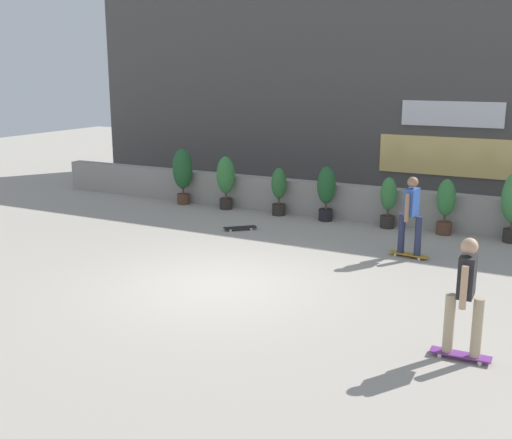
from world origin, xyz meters
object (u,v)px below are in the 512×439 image
Objects in this scene: skater_mid_plaza at (466,293)px; potted_plant_5 at (446,204)px; skater_foreground at (411,213)px; skateboard_near_camera at (240,228)px; potted_plant_2 at (279,189)px; potted_plant_4 at (388,200)px; potted_plant_0 at (183,172)px; potted_plant_1 at (226,179)px; potted_plant_3 at (326,190)px.

potted_plant_5 is at bearing 103.15° from skater_mid_plaza.
skater_foreground reaches higher than skateboard_near_camera.
potted_plant_2 reaches higher than skateboard_near_camera.
potted_plant_5 reaches higher than potted_plant_4.
potted_plant_0 reaches higher than potted_plant_1.
potted_plant_1 is 4.61m from potted_plant_4.
skater_mid_plaza reaches higher than potted_plant_3.
potted_plant_0 is 3.60m from skateboard_near_camera.
potted_plant_0 is at bearing 180.00° from potted_plant_5.
potted_plant_0 is at bearing 180.00° from potted_plant_1.
potted_plant_0 is 1.28× the size of potted_plant_4.
potted_plant_0 is at bearing 162.60° from skater_foreground.
skateboard_near_camera is at bearing -94.22° from potted_plant_2.
potted_plant_5 is (5.98, 0.00, -0.12)m from potted_plant_1.
skater_foreground is at bearing -4.74° from skateboard_near_camera.
potted_plant_4 is at bearing 0.00° from potted_plant_3.
potted_plant_0 is 0.95× the size of skater_foreground.
skater_foreground reaches higher than potted_plant_5.
potted_plant_4 is (4.61, 0.00, -0.17)m from potted_plant_1.
potted_plant_4 is (2.97, 0.00, -0.02)m from potted_plant_2.
potted_plant_3 is at bearing 140.63° from skater_foreground.
potted_plant_2 is 8.84m from skater_mid_plaza.
potted_plant_1 is 1.05× the size of potted_plant_3.
potted_plant_3 is 8.01m from skater_mid_plaza.
potted_plant_3 is 1.63m from potted_plant_4.
potted_plant_0 is at bearing 180.00° from potted_plant_2.
potted_plant_0 is 4.42m from potted_plant_3.
potted_plant_3 is 0.83× the size of skater_mid_plaza.
skateboard_near_camera is (-3.11, -1.89, -0.62)m from potted_plant_4.
potted_plant_1 is 2.54m from skateboard_near_camera.
potted_plant_0 reaches higher than potted_plant_3.
potted_plant_1 is at bearing -0.00° from potted_plant_0.
skater_foreground is at bearing -17.40° from potted_plant_0.
skateboard_near_camera is (2.93, -1.89, -0.89)m from potted_plant_0.
skateboard_near_camera is at bearing -51.57° from potted_plant_1.
skater_mid_plaza is 2.36× the size of skateboard_near_camera.
potted_plant_5 is (1.37, 0.00, 0.06)m from potted_plant_4.
skater_mid_plaza is at bearing -67.44° from skater_foreground.
skater_foreground is (4.07, -2.24, 0.24)m from potted_plant_2.
skateboard_near_camera is (-6.02, 4.71, -0.88)m from skater_mid_plaza.
potted_plant_0 reaches higher than potted_plant_4.
potted_plant_0 is 1.44m from potted_plant_1.
potted_plant_5 is (4.34, 0.00, 0.04)m from potted_plant_2.
potted_plant_0 is 7.48m from skater_foreground.
skater_mid_plaza reaches higher than potted_plant_4.
potted_plant_4 is 0.74× the size of skater_mid_plaza.
skater_foreground and skater_mid_plaza have the same top height.
potted_plant_1 is 6.13m from skater_foreground.
potted_plant_5 reaches higher than skateboard_near_camera.
potted_plant_3 is (1.34, 0.00, 0.11)m from potted_plant_2.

